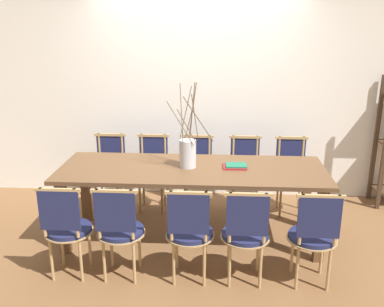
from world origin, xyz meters
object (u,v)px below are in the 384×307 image
(chair_near_center, at_px, (190,230))
(vase_centerpiece, at_px, (188,152))
(chair_far_center, at_px, (197,171))
(book_stack, at_px, (235,166))
(dining_table, at_px, (192,177))

(chair_near_center, bearing_deg, vase_centerpiece, 95.19)
(chair_far_center, distance_m, book_stack, 0.87)
(chair_near_center, bearing_deg, book_stack, 63.15)
(dining_table, bearing_deg, book_stack, 6.28)
(dining_table, height_order, vase_centerpiece, vase_centerpiece)
(dining_table, relative_size, chair_far_center, 2.98)
(chair_far_center, height_order, book_stack, chair_far_center)
(book_stack, bearing_deg, vase_centerpiece, -177.97)
(dining_table, relative_size, chair_near_center, 2.98)
(vase_centerpiece, bearing_deg, chair_far_center, 85.56)
(dining_table, distance_m, chair_near_center, 0.77)
(chair_near_center, bearing_deg, dining_table, 92.02)
(vase_centerpiece, height_order, book_stack, vase_centerpiece)
(book_stack, bearing_deg, chair_far_center, 120.79)
(dining_table, height_order, book_stack, book_stack)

